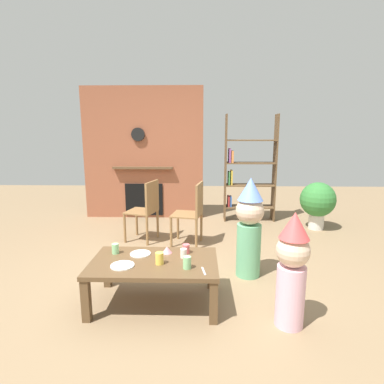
# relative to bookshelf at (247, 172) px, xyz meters

# --- Properties ---
(ground_plane) EXTENTS (12.00, 12.00, 0.00)m
(ground_plane) POSITION_rel_bookshelf_xyz_m (-1.08, -2.40, -0.89)
(ground_plane) COLOR #846B4C
(brick_fireplace_feature) EXTENTS (2.20, 0.28, 2.40)m
(brick_fireplace_feature) POSITION_rel_bookshelf_xyz_m (-1.88, 0.20, 0.30)
(brick_fireplace_feature) COLOR #935138
(brick_fireplace_feature) RESTS_ON ground_plane
(bookshelf) EXTENTS (0.90, 0.28, 1.90)m
(bookshelf) POSITION_rel_bookshelf_xyz_m (0.00, 0.00, 0.00)
(bookshelf) COLOR brown
(bookshelf) RESTS_ON ground_plane
(coffee_table) EXTENTS (1.17, 0.71, 0.42)m
(coffee_table) POSITION_rel_bookshelf_xyz_m (-1.26, -2.87, -0.52)
(coffee_table) COLOR brown
(coffee_table) RESTS_ON ground_plane
(paper_cup_near_left) EXTENTS (0.07, 0.07, 0.11)m
(paper_cup_near_left) POSITION_rel_bookshelf_xyz_m (-1.20, -2.94, -0.41)
(paper_cup_near_left) COLOR #F2CC4C
(paper_cup_near_left) RESTS_ON coffee_table
(paper_cup_near_right) EXTENTS (0.06, 0.06, 0.09)m
(paper_cup_near_right) POSITION_rel_bookshelf_xyz_m (-0.99, -2.79, -0.42)
(paper_cup_near_right) COLOR silver
(paper_cup_near_right) RESTS_ON coffee_table
(paper_cup_center) EXTENTS (0.07, 0.07, 0.10)m
(paper_cup_center) POSITION_rel_bookshelf_xyz_m (-1.66, -2.71, -0.42)
(paper_cup_center) COLOR #8CD18C
(paper_cup_center) RESTS_ON coffee_table
(paper_cup_far_left) EXTENTS (0.07, 0.07, 0.09)m
(paper_cup_far_left) POSITION_rel_bookshelf_xyz_m (-0.97, -2.68, -0.42)
(paper_cup_far_left) COLOR #E5666B
(paper_cup_far_left) RESTS_ON coffee_table
(paper_cup_far_right) EXTENTS (0.07, 0.07, 0.11)m
(paper_cup_far_right) POSITION_rel_bookshelf_xyz_m (-0.95, -3.03, -0.41)
(paper_cup_far_right) COLOR #8CD18C
(paper_cup_far_right) RESTS_ON coffee_table
(paper_plate_front) EXTENTS (0.20, 0.20, 0.01)m
(paper_plate_front) POSITION_rel_bookshelf_xyz_m (-1.42, -2.72, -0.46)
(paper_plate_front) COLOR white
(paper_plate_front) RESTS_ON coffee_table
(paper_plate_rear) EXTENTS (0.21, 0.21, 0.01)m
(paper_plate_rear) POSITION_rel_bookshelf_xyz_m (-1.52, -3.00, -0.46)
(paper_plate_rear) COLOR white
(paper_plate_rear) RESTS_ON coffee_table
(birthday_cake_slice) EXTENTS (0.10, 0.10, 0.07)m
(birthday_cake_slice) POSITION_rel_bookshelf_xyz_m (-1.16, -2.68, -0.43)
(birthday_cake_slice) COLOR pink
(birthday_cake_slice) RESTS_ON coffee_table
(table_fork) EXTENTS (0.04, 0.15, 0.01)m
(table_fork) POSITION_rel_bookshelf_xyz_m (-0.80, -3.08, -0.46)
(table_fork) COLOR silver
(table_fork) RESTS_ON coffee_table
(child_with_cone_hat) EXTENTS (0.27, 0.27, 0.98)m
(child_with_cone_hat) POSITION_rel_bookshelf_xyz_m (-0.09, -3.19, -0.37)
(child_with_cone_hat) COLOR #EAB2C6
(child_with_cone_hat) RESTS_ON ground_plane
(child_in_pink) EXTENTS (0.31, 0.31, 1.12)m
(child_in_pink) POSITION_rel_bookshelf_xyz_m (-0.29, -2.27, -0.30)
(child_in_pink) COLOR #66B27F
(child_in_pink) RESTS_ON ground_plane
(dining_chair_left) EXTENTS (0.50, 0.50, 0.90)m
(dining_chair_left) POSITION_rel_bookshelf_xyz_m (-1.62, -1.16, -0.38)
(dining_chair_left) COLOR olive
(dining_chair_left) RESTS_ON ground_plane
(dining_chair_middle) EXTENTS (0.47, 0.47, 0.90)m
(dining_chair_middle) POSITION_rel_bookshelf_xyz_m (-0.93, -1.30, -0.38)
(dining_chair_middle) COLOR olive
(dining_chair_middle) RESTS_ON ground_plane
(potted_plant_tall) EXTENTS (0.57, 0.57, 0.79)m
(potted_plant_tall) POSITION_rel_bookshelf_xyz_m (1.11, -0.51, -0.42)
(potted_plant_tall) COLOR beige
(potted_plant_tall) RESTS_ON ground_plane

